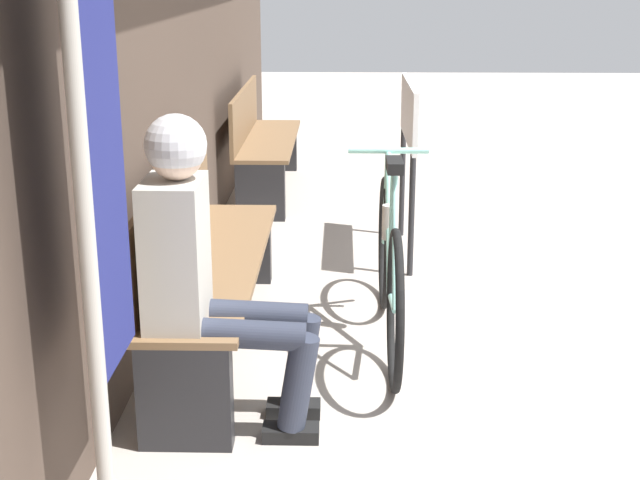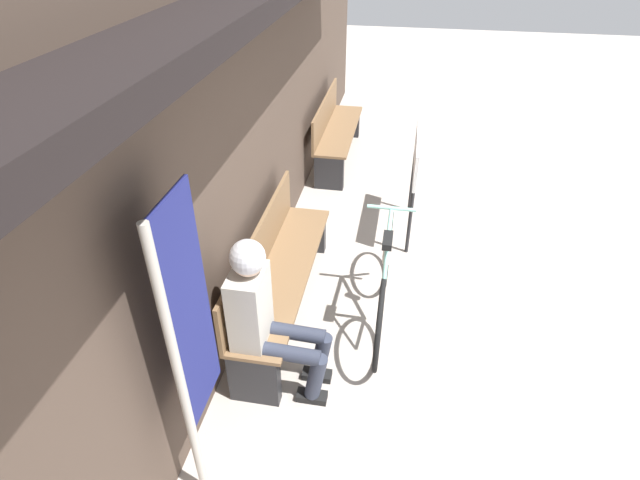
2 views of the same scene
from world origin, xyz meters
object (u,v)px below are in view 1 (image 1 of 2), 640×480
(bicycle, at_px, (389,265))
(park_bench_far, at_px, (262,143))
(park_bench_near, at_px, (204,265))
(signboard, at_px, (409,125))
(banner_pole, at_px, (98,184))
(person_seated, at_px, (203,256))

(bicycle, xyz_separation_m, park_bench_far, (3.04, 0.87, 0.01))
(bicycle, bearing_deg, park_bench_near, 95.63)
(bicycle, bearing_deg, park_bench_far, 16.07)
(signboard, bearing_deg, banner_pole, 159.68)
(person_seated, xyz_separation_m, banner_pole, (-0.72, 0.17, 0.45))
(bicycle, distance_m, banner_pole, 1.99)
(person_seated, bearing_deg, banner_pole, 166.34)
(bicycle, relative_size, banner_pole, 0.88)
(person_seated, bearing_deg, bicycle, -41.00)
(park_bench_near, xyz_separation_m, park_bench_far, (3.12, -0.00, -0.01))
(bicycle, relative_size, person_seated, 1.35)
(park_bench_near, distance_m, banner_pole, 1.68)
(signboard, bearing_deg, park_bench_near, 144.77)
(park_bench_near, xyz_separation_m, person_seated, (-0.78, -0.12, 0.30))
(bicycle, distance_m, signboard, 1.49)
(bicycle, bearing_deg, person_seated, 139.00)
(person_seated, xyz_separation_m, park_bench_far, (3.91, 0.12, -0.31))
(person_seated, distance_m, park_bench_far, 3.92)
(park_bench_near, bearing_deg, person_seated, -171.18)
(banner_pole, bearing_deg, person_seated, -13.66)
(park_bench_near, xyz_separation_m, bicycle, (0.09, -0.88, -0.02))
(signboard, bearing_deg, person_seated, 157.69)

